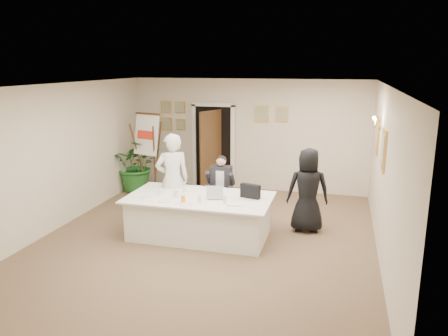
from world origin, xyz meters
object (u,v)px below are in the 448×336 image
flip_chart (150,158)px  paper_stack (235,204)px  standing_woman (308,190)px  oj_glass (183,199)px  standing_man (173,179)px  laptop (216,191)px  laptop_bag (250,191)px  potted_palm (137,165)px  steel_jug (175,195)px  seated_man (221,187)px  conference_table (200,216)px

flip_chart → paper_stack: flip_chart is taller
standing_woman → oj_glass: (-2.07, -1.23, 0.03)m
standing_man → laptop: standing_man is taller
laptop_bag → laptop: bearing=-150.7°
standing_woman → laptop: (-1.58, -0.80, 0.10)m
potted_palm → steel_jug: (2.07, -2.65, 0.16)m
laptop_bag → paper_stack: bearing=-96.5°
standing_woman → laptop: bearing=18.9°
potted_palm → seated_man: bearing=-28.3°
laptop → potted_palm: bearing=124.9°
laptop_bag → steel_jug: bearing=-151.4°
laptop → paper_stack: laptop is taller
flip_chart → laptop_bag: flip_chart is taller
flip_chart → potted_palm: (-0.43, 0.14, -0.24)m
potted_palm → laptop: 3.74m
seated_man → standing_woman: 1.82m
standing_man → steel_jug: standing_man is taller
flip_chart → potted_palm: flip_chart is taller
laptop → laptop_bag: (0.60, 0.16, -0.01)m
seated_man → steel_jug: size_ratio=12.22×
standing_woman → laptop_bag: bearing=25.3°
conference_table → standing_man: bearing=145.3°
conference_table → standing_woman: (1.90, 0.81, 0.42)m
potted_palm → oj_glass: potted_palm is taller
laptop → paper_stack: 0.53m
standing_woman → oj_glass: bearing=22.6°
conference_table → laptop: size_ratio=7.90×
seated_man → flip_chart: bearing=152.6°
potted_palm → conference_table: bearing=-45.0°
flip_chart → standing_woman: flip_chart is taller
laptop_bag → paper_stack: (-0.18, -0.47, -0.12)m
oj_glass → conference_table: bearing=68.2°
standing_man → laptop_bag: standing_man is taller
conference_table → potted_palm: 3.52m
conference_table → laptop: laptop is taller
standing_man → conference_table: bearing=113.0°
laptop_bag → paper_stack: 0.51m
flip_chart → standing_man: 2.26m
flip_chart → steel_jug: (1.64, -2.51, -0.08)m
steel_jug → standing_woman: bearing=23.0°
standing_man → laptop_bag: (1.65, -0.33, -0.02)m
standing_woman → seated_man: bearing=-16.8°
potted_palm → oj_glass: size_ratio=10.30×
paper_stack → seated_man: bearing=114.5°
laptop → oj_glass: (-0.49, -0.42, -0.07)m
potted_palm → standing_man: bearing=-48.5°
seated_man → laptop_bag: 1.25m
paper_stack → oj_glass: size_ratio=2.13×
seated_man → laptop: 1.13m
seated_man → steel_jug: (-0.51, -1.26, 0.16)m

